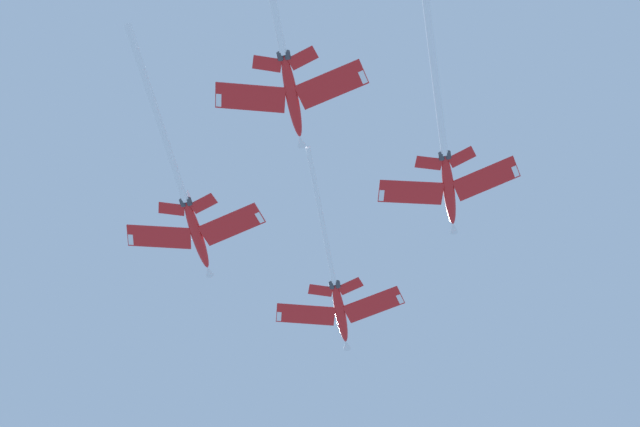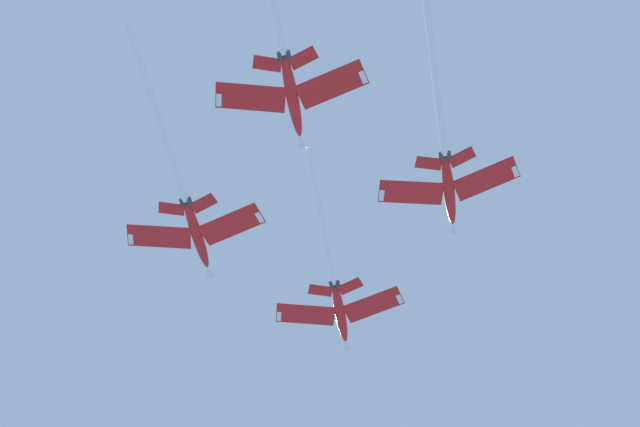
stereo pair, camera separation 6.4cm
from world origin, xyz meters
name	(u,v)px [view 1 (the left image)]	position (x,y,z in m)	size (l,w,h in m)	color
jet_lead	(337,294)	(24.36, 6.22, 111.97)	(35.02, 19.56, 8.16)	red
jet_left_wing	(185,198)	(-1.31, 16.35, 107.39)	(37.33, 19.88, 8.79)	red
jet_right_wing	(445,155)	(10.51, -17.86, 108.04)	(36.24, 19.47, 9.11)	red
jet_slot	(282,48)	(-13.39, -6.29, 104.08)	(38.25, 20.86, 9.33)	red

